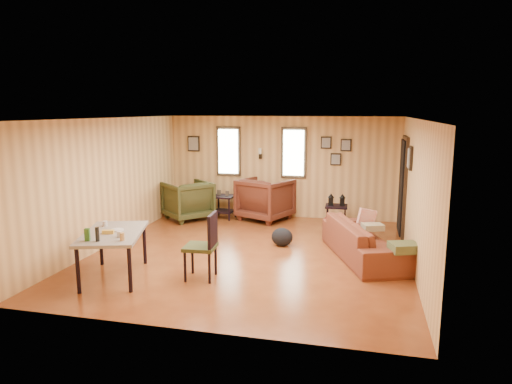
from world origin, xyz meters
TOP-DOWN VIEW (x-y plane):
  - room at (0.17, 0.27)m, footprint 5.54×6.04m
  - sofa at (1.97, 0.19)m, footprint 1.40×2.30m
  - recliner_brown at (-0.29, 2.55)m, footprint 1.36×1.33m
  - recliner_green at (-2.07, 2.17)m, footprint 1.31×1.32m
  - end_table at (-1.28, 2.45)m, footprint 0.59×0.54m
  - side_table at (1.37, 2.21)m, footprint 0.49×0.49m
  - cooler at (1.33, 2.07)m, footprint 0.38×0.29m
  - backpack at (0.47, 0.56)m, footprint 0.49×0.43m
  - sofa_pillows at (2.32, 0.02)m, footprint 1.00×1.81m
  - dining_table at (-1.75, -1.66)m, footprint 1.23×1.60m
  - dining_chair at (-0.36, -1.38)m, footprint 0.50×0.50m

SIDE VIEW (x-z plane):
  - cooler at x=1.33m, z-range 0.00..0.25m
  - backpack at x=0.47m, z-range 0.00..0.35m
  - end_table at x=-1.28m, z-range 0.04..0.72m
  - sofa at x=1.97m, z-range 0.00..0.87m
  - recliner_green at x=-2.07m, z-range 0.00..0.99m
  - sofa_pillows at x=2.32m, z-range 0.32..0.69m
  - side_table at x=1.37m, z-range 0.14..0.89m
  - recliner_brown at x=-0.29m, z-range 0.00..1.08m
  - dining_chair at x=-0.36m, z-range 0.06..1.09m
  - dining_table at x=-1.75m, z-range 0.19..1.12m
  - room at x=0.17m, z-range -0.02..2.43m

